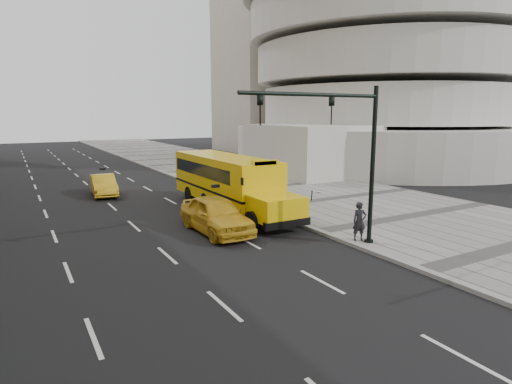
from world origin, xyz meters
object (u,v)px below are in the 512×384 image
taxi_near (216,215)px  traffic_signal (346,147)px  taxi_far (104,185)px  school_bus (227,179)px  pedestrian (359,221)px

taxi_near → traffic_signal: (3.19, -4.95, 3.26)m
taxi_near → traffic_signal: size_ratio=0.76×
taxi_far → traffic_signal: size_ratio=0.65×
taxi_near → taxi_far: bearing=102.2°
school_bus → pedestrian: size_ratio=7.13×
taxi_near → traffic_signal: bearing=-57.8°
taxi_near → pedestrian: 6.34m
taxi_near → pedestrian: bearing=-46.6°
traffic_signal → taxi_near: bearing=122.8°
taxi_near → taxi_far: taxi_near is taller
school_bus → taxi_far: bearing=123.3°
school_bus → taxi_near: school_bus is taller
school_bus → taxi_near: (-2.50, -4.00, -0.94)m
school_bus → pedestrian: (1.91, -8.56, -0.80)m
school_bus → traffic_signal: (0.69, -8.94, 2.33)m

